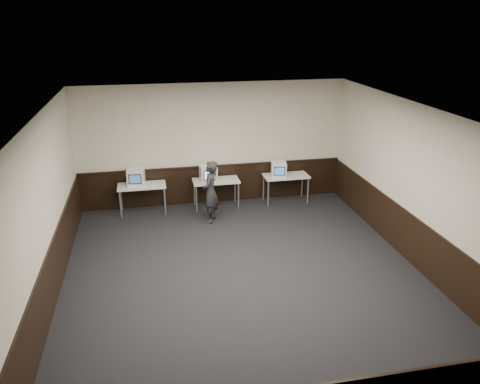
# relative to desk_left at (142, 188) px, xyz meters

# --- Properties ---
(floor) EXTENTS (8.00, 8.00, 0.00)m
(floor) POSITION_rel_desk_left_xyz_m (1.90, -3.60, -0.68)
(floor) COLOR black
(floor) RESTS_ON ground
(ceiling) EXTENTS (8.00, 8.00, 0.00)m
(ceiling) POSITION_rel_desk_left_xyz_m (1.90, -3.60, 2.52)
(ceiling) COLOR white
(ceiling) RESTS_ON back_wall
(back_wall) EXTENTS (7.00, 0.00, 7.00)m
(back_wall) POSITION_rel_desk_left_xyz_m (1.90, 0.40, 0.92)
(back_wall) COLOR beige
(back_wall) RESTS_ON ground
(front_wall) EXTENTS (7.00, 0.00, 7.00)m
(front_wall) POSITION_rel_desk_left_xyz_m (1.90, -7.60, 0.92)
(front_wall) COLOR beige
(front_wall) RESTS_ON ground
(left_wall) EXTENTS (0.00, 8.00, 8.00)m
(left_wall) POSITION_rel_desk_left_xyz_m (-1.60, -3.60, 0.92)
(left_wall) COLOR beige
(left_wall) RESTS_ON ground
(right_wall) EXTENTS (0.00, 8.00, 8.00)m
(right_wall) POSITION_rel_desk_left_xyz_m (5.40, -3.60, 0.92)
(right_wall) COLOR beige
(right_wall) RESTS_ON ground
(wainscot_back) EXTENTS (6.98, 0.04, 1.00)m
(wainscot_back) POSITION_rel_desk_left_xyz_m (1.90, 0.38, -0.18)
(wainscot_back) COLOR black
(wainscot_back) RESTS_ON back_wall
(wainscot_left) EXTENTS (0.04, 7.98, 1.00)m
(wainscot_left) POSITION_rel_desk_left_xyz_m (-1.58, -3.60, -0.18)
(wainscot_left) COLOR black
(wainscot_left) RESTS_ON left_wall
(wainscot_right) EXTENTS (0.04, 7.98, 1.00)m
(wainscot_right) POSITION_rel_desk_left_xyz_m (5.38, -3.60, -0.18)
(wainscot_right) COLOR black
(wainscot_right) RESTS_ON right_wall
(wainscot_rail) EXTENTS (6.98, 0.06, 0.04)m
(wainscot_rail) POSITION_rel_desk_left_xyz_m (1.90, 0.36, 0.34)
(wainscot_rail) COLOR black
(wainscot_rail) RESTS_ON wainscot_back
(desk_left) EXTENTS (1.20, 0.60, 0.75)m
(desk_left) POSITION_rel_desk_left_xyz_m (0.00, 0.00, 0.00)
(desk_left) COLOR silver
(desk_left) RESTS_ON ground
(desk_center) EXTENTS (1.20, 0.60, 0.75)m
(desk_center) POSITION_rel_desk_left_xyz_m (1.90, 0.00, 0.00)
(desk_center) COLOR silver
(desk_center) RESTS_ON ground
(desk_right) EXTENTS (1.20, 0.60, 0.75)m
(desk_right) POSITION_rel_desk_left_xyz_m (3.80, 0.00, 0.00)
(desk_right) COLOR silver
(desk_right) RESTS_ON ground
(emac_left) EXTENTS (0.46, 0.49, 0.42)m
(emac_left) POSITION_rel_desk_left_xyz_m (-0.12, 0.03, 0.28)
(emac_left) COLOR white
(emac_left) RESTS_ON desk_left
(emac_center) EXTENTS (0.44, 0.47, 0.42)m
(emac_center) POSITION_rel_desk_left_xyz_m (1.70, -0.04, 0.28)
(emac_center) COLOR white
(emac_center) RESTS_ON desk_center
(emac_right) EXTENTS (0.46, 0.48, 0.39)m
(emac_right) POSITION_rel_desk_left_xyz_m (3.58, -0.05, 0.27)
(emac_right) COLOR white
(emac_right) RESTS_ON desk_right
(person) EXTENTS (0.56, 0.66, 1.55)m
(person) POSITION_rel_desk_left_xyz_m (1.63, -0.90, 0.09)
(person) COLOR #222327
(person) RESTS_ON ground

